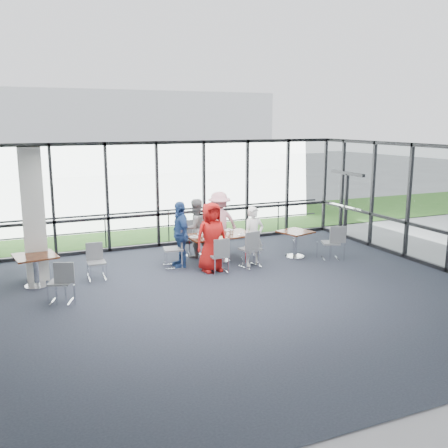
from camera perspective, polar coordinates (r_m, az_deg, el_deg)
name	(u,v)px	position (r m, az deg, el deg)	size (l,w,h in m)	color
floor	(223,299)	(10.94, -0.10, -8.54)	(12.00, 10.00, 0.02)	#202430
ceiling	(223,150)	(10.28, -0.10, 8.50)	(12.00, 10.00, 0.04)	silver
wall_front	(387,305)	(6.39, 18.17, -8.77)	(12.00, 0.10, 3.20)	silver
curtain_wall_back	(157,195)	(15.14, -7.62, 3.33)	(12.00, 0.10, 3.20)	white
curtain_wall_right	(437,207)	(13.96, 23.17, 1.78)	(0.10, 10.00, 3.20)	white
exit_door	(346,206)	(16.80, 13.78, 2.01)	(0.12, 1.60, 2.10)	black
structural_column	(33,215)	(12.62, -20.95, 1.00)	(0.50, 0.50, 3.20)	silver
apron	(124,219)	(20.20, -11.39, 0.62)	(80.00, 70.00, 0.02)	slate
grass_strip	(136,227)	(18.28, -10.07, -0.38)	(80.00, 5.00, 0.01)	#1D5018
hangar_main	(113,131)	(42.21, -12.60, 10.33)	(24.00, 10.00, 6.00)	white
guard_rail	(153,227)	(15.91, -8.11, -0.31)	(0.06, 0.06, 12.00)	#2D2D33
main_table	(220,239)	(13.57, -0.50, -1.77)	(1.87, 1.10, 0.75)	#341409
side_table_left	(35,260)	(12.29, -20.76, -3.85)	(1.03, 1.03, 0.75)	#341409
side_table_right	(295,236)	(14.13, 8.16, -1.31)	(0.99, 0.99, 0.75)	#341409
diner_near_left	(211,237)	(12.63, -1.44, -1.50)	(0.87, 0.57, 1.78)	#B21211
diner_near_right	(254,236)	(13.15, 3.41, -1.43)	(0.58, 0.42, 1.59)	white
diner_far_left	(195,228)	(13.99, -3.29, -0.49)	(0.81, 0.50, 1.66)	slate
diner_far_right	(219,223)	(14.41, -0.54, 0.17)	(1.16, 0.60, 1.79)	pink
diner_end	(180,234)	(13.09, -5.02, -1.17)	(1.02, 0.56, 1.74)	navy
chair_main_nl	(218,256)	(12.60, -0.63, -3.63)	(0.43, 0.43, 0.89)	slate
chair_main_nr	(250,249)	(13.08, 3.03, -2.89)	(0.47, 0.47, 0.97)	slate
chair_main_fl	(193,238)	(14.31, -3.61, -1.65)	(0.47, 0.47, 0.96)	slate
chair_main_fr	(220,238)	(14.57, -0.44, -1.60)	(0.42, 0.42, 0.85)	slate
chair_main_end	(173,249)	(13.11, -5.84, -2.86)	(0.48, 0.48, 0.99)	slate
chair_spare_la	(60,282)	(11.09, -18.21, -6.35)	(0.44, 0.44, 0.90)	slate
chair_spare_lb	(97,263)	(12.41, -14.36, -4.29)	(0.42, 0.42, 0.86)	slate
chair_spare_r	(331,243)	(14.11, 12.11, -2.11)	(0.46, 0.46, 0.94)	slate
plate_nl	(207,239)	(13.03, -1.91, -1.70)	(0.24, 0.24, 0.01)	white
plate_nr	(242,235)	(13.49, 2.08, -1.24)	(0.24, 0.24, 0.01)	white
plate_fl	(202,234)	(13.60, -2.53, -1.13)	(0.27, 0.27, 0.01)	white
plate_fr	(229,230)	(14.07, 0.61, -0.69)	(0.28, 0.28, 0.01)	white
plate_end	(195,237)	(13.25, -3.38, -1.49)	(0.28, 0.28, 0.01)	white
tumbler_a	(216,235)	(13.22, -0.97, -1.23)	(0.07, 0.07, 0.13)	white
tumbler_b	(231,232)	(13.51, 0.86, -0.93)	(0.07, 0.07, 0.15)	white
tumbler_c	(218,231)	(13.72, -0.73, -0.77)	(0.06, 0.06, 0.13)	white
tumbler_d	(201,235)	(13.15, -2.64, -1.31)	(0.07, 0.07, 0.14)	white
menu_a	(221,238)	(13.17, -0.35, -1.58)	(0.33, 0.23, 0.00)	silver
menu_b	(251,234)	(13.64, 3.11, -1.13)	(0.28, 0.19, 0.00)	silver
menu_c	(217,231)	(13.93, -0.81, -0.84)	(0.30, 0.21, 0.00)	silver
condiment_caddy	(222,234)	(13.58, -0.18, -1.10)	(0.10, 0.07, 0.04)	black
ketchup_bottle	(220,231)	(13.60, -0.51, -0.77)	(0.06, 0.06, 0.18)	#A31510
green_bottle	(222,230)	(13.63, -0.20, -0.70)	(0.05, 0.05, 0.20)	#1D7D21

